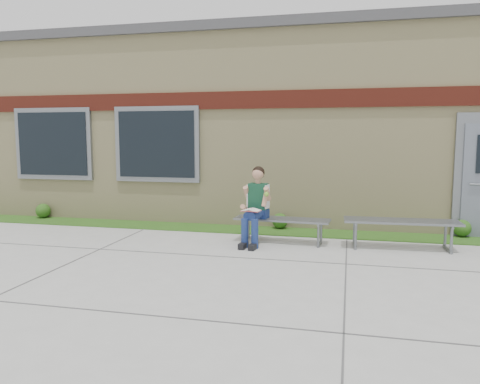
# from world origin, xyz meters

# --- Properties ---
(ground) EXTENTS (80.00, 80.00, 0.00)m
(ground) POSITION_xyz_m (0.00, 0.00, 0.00)
(ground) COLOR #9E9E99
(ground) RESTS_ON ground
(grass_strip) EXTENTS (16.00, 0.80, 0.02)m
(grass_strip) POSITION_xyz_m (0.00, 2.60, 0.01)
(grass_strip) COLOR #274512
(grass_strip) RESTS_ON ground
(school_building) EXTENTS (16.20, 6.22, 4.20)m
(school_building) POSITION_xyz_m (-0.00, 5.99, 2.10)
(school_building) COLOR beige
(school_building) RESTS_ON ground
(bench_left) EXTENTS (1.70, 0.58, 0.43)m
(bench_left) POSITION_xyz_m (-0.12, 1.70, 0.33)
(bench_left) COLOR slate
(bench_left) RESTS_ON ground
(bench_right) EXTENTS (1.88, 0.59, 0.48)m
(bench_right) POSITION_xyz_m (1.88, 1.70, 0.37)
(bench_right) COLOR slate
(bench_right) RESTS_ON ground
(girl) EXTENTS (0.50, 0.86, 1.35)m
(girl) POSITION_xyz_m (-0.56, 1.49, 0.69)
(girl) COLOR navy
(girl) RESTS_ON ground
(shrub_west) EXTENTS (0.32, 0.32, 0.32)m
(shrub_west) POSITION_xyz_m (-5.77, 2.85, 0.18)
(shrub_west) COLOR #274512
(shrub_west) RESTS_ON grass_strip
(shrub_mid) EXTENTS (0.31, 0.31, 0.31)m
(shrub_mid) POSITION_xyz_m (-0.33, 2.85, 0.17)
(shrub_mid) COLOR #274512
(shrub_mid) RESTS_ON grass_strip
(shrub_east) EXTENTS (0.32, 0.32, 0.32)m
(shrub_east) POSITION_xyz_m (3.07, 2.85, 0.18)
(shrub_east) COLOR #274512
(shrub_east) RESTS_ON grass_strip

